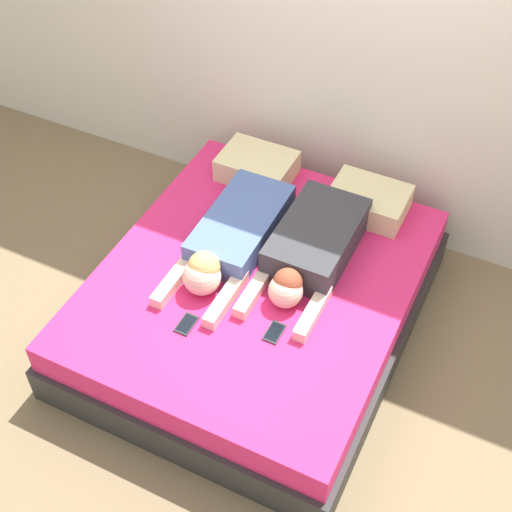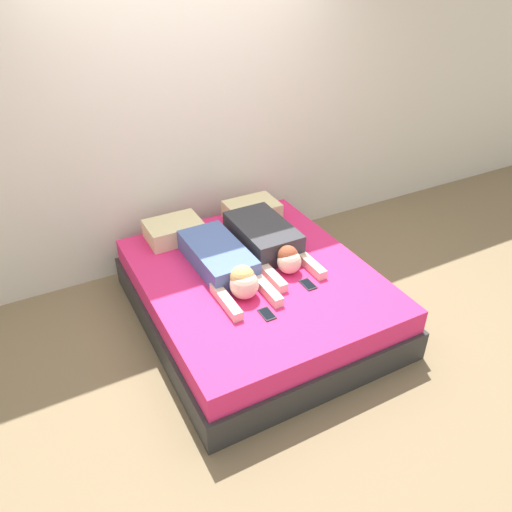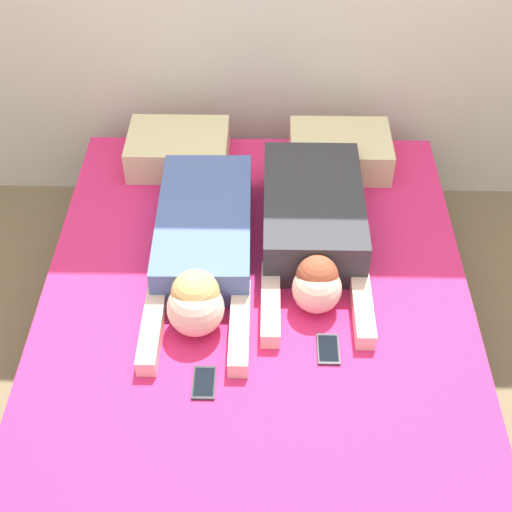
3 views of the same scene
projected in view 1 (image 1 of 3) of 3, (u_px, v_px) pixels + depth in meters
The scene contains 9 objects.
ground_plane at pixel (256, 324), 4.22m from camera, with size 12.00×12.00×0.00m, color #7F6B4C.
wall_back at pixel (346, 35), 3.99m from camera, with size 12.00×0.06×2.60m.
bed at pixel (256, 301), 4.07m from camera, with size 1.70×1.98×0.43m.
pillow_head_left at pixel (257, 166), 4.45m from camera, with size 0.45×0.33×0.15m.
pillow_head_right at pixel (369, 201), 4.22m from camera, with size 0.45×0.33×0.15m.
person_left at pixel (230, 239), 3.98m from camera, with size 0.38×1.05×0.24m.
person_right at pixel (311, 249), 3.91m from camera, with size 0.41×0.96×0.21m.
cell_phone_left at pixel (187, 324), 3.67m from camera, with size 0.08×0.14×0.01m.
cell_phone_right at pixel (274, 332), 3.63m from camera, with size 0.08×0.14×0.01m.
Camera 1 is at (1.16, -2.37, 3.32)m, focal length 50.00 mm.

